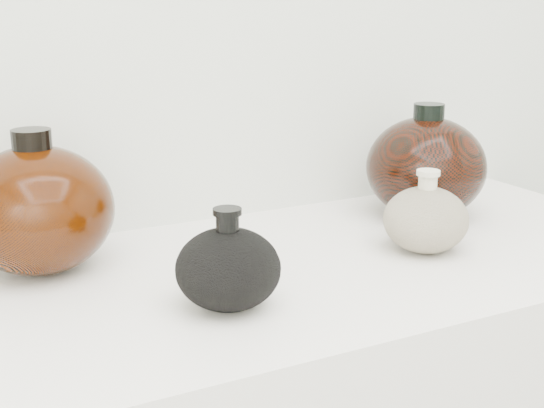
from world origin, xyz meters
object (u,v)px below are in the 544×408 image
black_gourd_vase (228,268)px  left_round_pot (38,209)px  right_round_pot (426,167)px  cream_gourd_vase (426,219)px

black_gourd_vase → left_round_pot: (-0.17, 0.22, 0.04)m
right_round_pot → cream_gourd_vase: bearing=-128.1°
black_gourd_vase → right_round_pot: bearing=23.8°
cream_gourd_vase → right_round_pot: right_round_pot is taller
black_gourd_vase → left_round_pot: left_round_pot is taller
cream_gourd_vase → black_gourd_vase: bearing=-170.7°
black_gourd_vase → cream_gourd_vase: 0.33m
left_round_pot → black_gourd_vase: bearing=-53.1°
cream_gourd_vase → right_round_pot: size_ratio=0.60×
black_gourd_vase → right_round_pot: 0.48m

